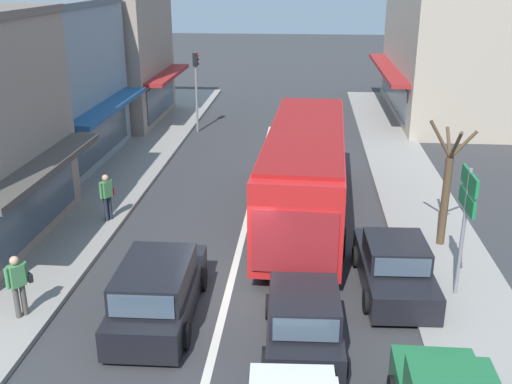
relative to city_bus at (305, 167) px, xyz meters
name	(u,v)px	position (x,y,z in m)	size (l,w,h in m)	color
ground_plane	(230,286)	(-1.97, -5.06, -1.88)	(140.00, 140.00, 0.00)	#353538
lane_centre_line	(245,228)	(-1.97, -1.06, -1.88)	(0.20, 28.00, 0.01)	silver
sidewalk_left	(72,199)	(-8.77, 0.94, -1.81)	(5.20, 44.00, 0.14)	gray
kerb_right	(421,210)	(4.23, 0.94, -1.82)	(2.80, 44.00, 0.12)	gray
shopfront_mid_block	(24,86)	(-12.15, 5.21, 1.63)	(7.62, 8.60, 7.03)	#84939E
shopfront_far_end	(89,50)	(-12.16, 13.52, 2.13)	(8.88, 7.59, 8.04)	gray
building_right_far	(474,39)	(9.51, 16.86, 2.60)	(9.77, 13.16, 8.97)	#B2A38E
city_bus	(305,167)	(0.00, 0.00, 0.00)	(3.05, 10.95, 3.23)	red
wagon_adjacent_lane_trail	(158,291)	(-3.54, -6.77, -1.14)	(2.01, 4.54, 1.58)	black
hatchback_queue_gap_filler	(304,320)	(0.07, -7.72, -1.17)	(1.91, 3.75, 1.54)	black
parked_sedan_kerb_second	(394,267)	(2.47, -4.83, -1.22)	(2.02, 4.26, 1.47)	black
traffic_light_downstreet	(196,79)	(-5.82, 11.49, 0.97)	(0.33, 0.24, 4.20)	gray
directional_road_sign	(467,203)	(4.06, -5.16, 0.82)	(0.10, 1.40, 3.60)	gray
street_tree_right	(446,190)	(4.29, -2.02, 0.01)	(1.43, 1.79, 4.07)	brown
pedestrian_with_handbag_near	(107,194)	(-6.65, -1.09, -0.81)	(0.44, 0.64, 1.63)	#232838
pedestrian_browsing_midblock	(18,282)	(-6.87, -7.20, -0.81)	(0.49, 0.61, 1.63)	#4C4742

